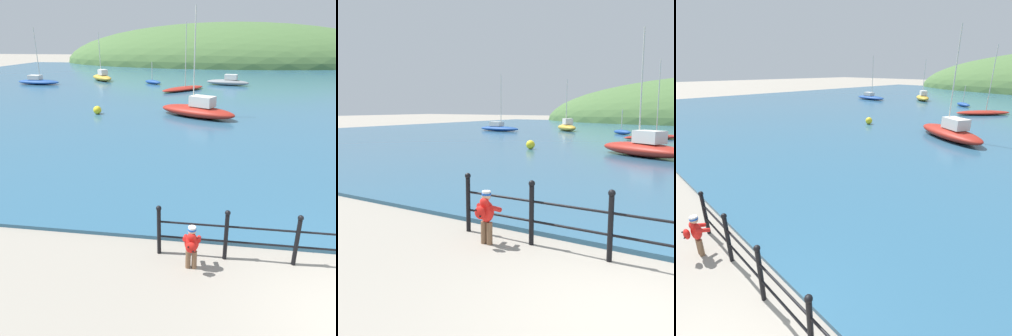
{
  "view_description": "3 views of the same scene",
  "coord_description": "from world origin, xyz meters",
  "views": [
    {
      "loc": [
        -2.8,
        -4.64,
        4.54
      ],
      "look_at": [
        -3.98,
        3.69,
        1.22
      ],
      "focal_mm": 35.0,
      "sensor_mm": 36.0,
      "label": 1
    },
    {
      "loc": [
        0.98,
        -4.57,
        2.51
      ],
      "look_at": [
        -4.51,
        3.88,
        0.94
      ],
      "focal_mm": 42.0,
      "sensor_mm": 36.0,
      "label": 2
    },
    {
      "loc": [
        2.77,
        -0.01,
        4.03
      ],
      "look_at": [
        -2.88,
        5.47,
        1.05
      ],
      "focal_mm": 28.0,
      "sensor_mm": 36.0,
      "label": 3
    }
  ],
  "objects": [
    {
      "name": "boat_nearest_quay",
      "position": [
        -9.43,
        30.48,
        0.31
      ],
      "size": [
        2.27,
        1.97,
        2.2
      ],
      "color": "#1E4793",
      "rests_on": "water"
    },
    {
      "name": "child_in_coat",
      "position": [
        -3.12,
        1.07,
        0.61
      ],
      "size": [
        0.38,
        0.53,
        1.0
      ],
      "color": "brown",
      "rests_on": "ground"
    },
    {
      "name": "boat_mid_harbor",
      "position": [
        -5.74,
        26.0,
        0.31
      ],
      "size": [
        4.31,
        4.77,
        5.88
      ],
      "color": "maroon",
      "rests_on": "water"
    },
    {
      "name": "ground_plane",
      "position": [
        0.0,
        0.0,
        0.0
      ],
      "size": [
        200.0,
        200.0,
        0.0
      ],
      "primitive_type": "plane",
      "color": "gray"
    },
    {
      "name": "boat_far_left",
      "position": [
        -15.69,
        32.46,
        0.52
      ],
      "size": [
        3.75,
        3.97,
        5.14
      ],
      "color": "gold",
      "rests_on": "water"
    },
    {
      "name": "iron_railing",
      "position": [
        -0.21,
        1.5,
        0.64
      ],
      "size": [
        7.46,
        0.12,
        1.21
      ],
      "color": "black",
      "rests_on": "ground"
    },
    {
      "name": "mooring_buoy",
      "position": [
        -10.14,
        15.15,
        0.36
      ],
      "size": [
        0.51,
        0.51,
        0.51
      ],
      "primitive_type": "sphere",
      "color": "yellow",
      "rests_on": "water"
    },
    {
      "name": "boat_blue_hull",
      "position": [
        -21.3,
        28.41,
        0.42
      ],
      "size": [
        4.71,
        1.91,
        5.56
      ],
      "color": "#1E4793",
      "rests_on": "water"
    },
    {
      "name": "boat_far_right",
      "position": [
        -3.82,
        15.22,
        0.53
      ],
      "size": [
        5.21,
        3.73,
        6.19
      ],
      "color": "maroon",
      "rests_on": "water"
    }
  ]
}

